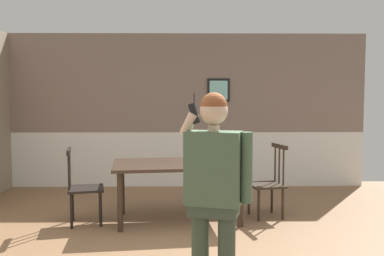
# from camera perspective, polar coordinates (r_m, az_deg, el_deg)

# --- Properties ---
(room_back_partition) EXTENTS (6.50, 0.17, 2.78)m
(room_back_partition) POSITION_cam_1_polar(r_m,az_deg,el_deg) (7.85, -0.74, 1.93)
(room_back_partition) COLOR gray
(room_back_partition) RESTS_ON ground_plane
(dining_table) EXTENTS (1.81, 1.18, 0.78)m
(dining_table) POSITION_cam_1_polar(r_m,az_deg,el_deg) (5.73, -1.84, -5.51)
(dining_table) COLOR #38281E
(dining_table) RESTS_ON ground_plane
(chair_near_window) EXTENTS (0.53, 0.53, 0.99)m
(chair_near_window) POSITION_cam_1_polar(r_m,az_deg,el_deg) (5.77, -14.32, -7.64)
(chair_near_window) COLOR black
(chair_near_window) RESTS_ON ground_plane
(chair_by_doorway) EXTENTS (0.52, 0.52, 1.00)m
(chair_by_doorway) POSITION_cam_1_polar(r_m,az_deg,el_deg) (6.02, 10.12, -7.16)
(chair_by_doorway) COLOR #2D2319
(chair_by_doorway) RESTS_ON ground_plane
(person_figure) EXTENTS (0.57, 0.34, 1.69)m
(person_figure) POSITION_cam_1_polar(r_m,az_deg,el_deg) (3.39, 3.00, -7.36)
(person_figure) COLOR #3A493A
(person_figure) RESTS_ON ground_plane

